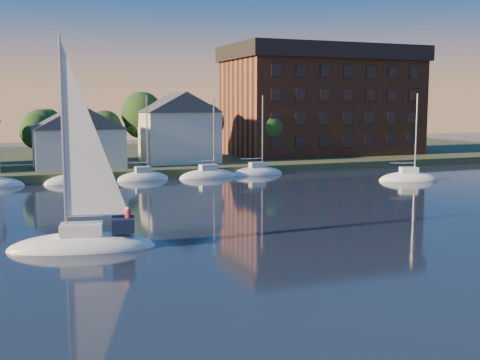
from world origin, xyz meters
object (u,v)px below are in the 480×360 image
clubhouse_centre (78,135)px  clubhouse_east (179,127)px  drifting_sailboat_right (409,180)px  condo_block (322,100)px  hero_sailboat (84,240)px

clubhouse_centre → clubhouse_east: (14.00, 2.00, 0.87)m
clubhouse_east → drifting_sailboat_right: bearing=-45.4°
drifting_sailboat_right → condo_block: bearing=101.6°
hero_sailboat → drifting_sailboat_right: (40.61, 20.81, -0.50)m
clubhouse_centre → drifting_sailboat_right: 41.82m
clubhouse_centre → clubhouse_east: bearing=8.1°
condo_block → drifting_sailboat_right: bearing=-97.8°
drifting_sailboat_right → clubhouse_centre: bearing=169.8°
hero_sailboat → clubhouse_centre: bearing=-84.8°
clubhouse_east → drifting_sailboat_right: 32.08m
clubhouse_east → condo_block: condo_block is taller
clubhouse_centre → condo_block: (40.00, 7.95, 4.66)m
clubhouse_centre → condo_block: size_ratio=0.37×
clubhouse_centre → clubhouse_east: clubhouse_east is taller
clubhouse_east → condo_block: 26.94m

